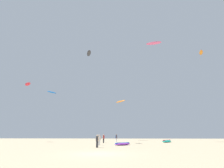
{
  "coord_description": "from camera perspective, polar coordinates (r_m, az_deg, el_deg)",
  "views": [
    {
      "loc": [
        2.0,
        -15.15,
        1.53
      ],
      "look_at": [
        0.0,
        19.36,
        11.97
      ],
      "focal_mm": 27.03,
      "sensor_mm": 36.0,
      "label": 1
    }
  ],
  "objects": [
    {
      "name": "ground_plane",
      "position": [
        15.36,
        -4.53,
        -22.47
      ],
      "size": [
        120.0,
        120.0,
        0.0
      ],
      "primitive_type": "plane",
      "color": "#C6B28C"
    },
    {
      "name": "kite_aloft_0",
      "position": [
        47.76,
        27.9,
        9.37
      ],
      "size": [
        1.84,
        2.92,
        0.37
      ],
      "color": "orange"
    },
    {
      "name": "person_right",
      "position": [
        27.28,
        -4.37,
        -18.03
      ],
      "size": [
        0.52,
        0.36,
        1.58
      ],
      "rotation": [
        0.0,
        0.0,
        1.64
      ],
      "color": "silver",
      "rests_on": "ground"
    },
    {
      "name": "kite_grounded_mid",
      "position": [
        39.22,
        18.04,
        -17.9
      ],
      "size": [
        3.39,
        4.16,
        0.53
      ],
      "color": "#19B29E",
      "rests_on": "ground"
    },
    {
      "name": "kite_aloft_5",
      "position": [
        58.99,
        -19.68,
        -2.64
      ],
      "size": [
        2.74,
        3.4,
        0.82
      ],
      "color": "blue"
    },
    {
      "name": "person_midground",
      "position": [
        36.91,
        1.48,
        -17.7
      ],
      "size": [
        0.37,
        0.5,
        1.62
      ],
      "rotation": [
        0.0,
        0.0,
        3.53
      ],
      "color": "silver",
      "rests_on": "ground"
    },
    {
      "name": "kite_aloft_4",
      "position": [
        52.71,
        2.88,
        -5.88
      ],
      "size": [
        3.66,
        4.08,
        0.81
      ],
      "color": "orange"
    },
    {
      "name": "person_left",
      "position": [
        34.94,
        -2.87,
        -17.73
      ],
      "size": [
        0.37,
        0.49,
        1.63
      ],
      "rotation": [
        0.0,
        0.0,
        5.78
      ],
      "color": "#2D2D33",
      "rests_on": "ground"
    },
    {
      "name": "person_foreground",
      "position": [
        22.21,
        -5.02,
        -18.33
      ],
      "size": [
        0.43,
        0.37,
        1.57
      ],
      "rotation": [
        0.0,
        0.0,
        4.03
      ],
      "color": "#2D2D33",
      "rests_on": "ground"
    },
    {
      "name": "kite_aloft_2",
      "position": [
        38.6,
        -7.83,
        10.26
      ],
      "size": [
        1.69,
        3.03,
        0.42
      ],
      "color": "#2D2D33"
    },
    {
      "name": "kite_aloft_3",
      "position": [
        47.16,
        -26.62,
        -0.02
      ],
      "size": [
        2.86,
        2.72,
        0.67
      ],
      "color": "red"
    },
    {
      "name": "kite_aloft_1",
      "position": [
        49.25,
        13.95,
        13.27
      ],
      "size": [
        4.29,
        2.06,
        0.62
      ],
      "color": "#E5598C"
    },
    {
      "name": "kite_grounded_near",
      "position": [
        27.2,
        3.59,
        -19.58
      ],
      "size": [
        2.96,
        3.16,
        0.42
      ],
      "color": "purple",
      "rests_on": "ground"
    }
  ]
}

